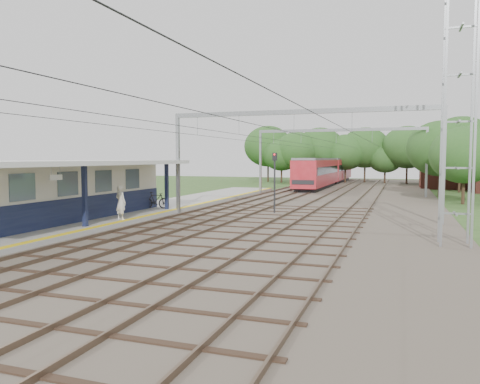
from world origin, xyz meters
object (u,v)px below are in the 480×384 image
at_px(person, 121,203).
at_px(train, 328,170).
at_px(signal_post, 275,176).
at_px(bicycle, 156,200).

xyz_separation_m(person, train, (5.12, 45.66, 0.79)).
height_order(person, signal_post, signal_post).
bearing_deg(train, person, -96.40).
relative_size(person, bicycle, 1.04).
bearing_deg(bicycle, signal_post, -85.70).
height_order(person, bicycle, person).
relative_size(person, signal_post, 0.47).
distance_m(person, bicycle, 6.27).
relative_size(person, train, 0.06).
height_order(bicycle, train, train).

